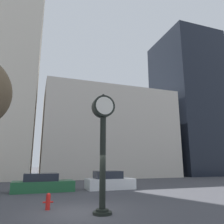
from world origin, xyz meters
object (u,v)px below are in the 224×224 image
car_white (109,181)px  street_clock (103,136)px  car_green (43,184)px  fire_hydrant_near (48,201)px

car_white → street_clock: bearing=-111.3°
car_green → street_clock: bearing=-77.0°
street_clock → car_green: (-2.22, 8.63, -2.82)m
street_clock → fire_hydrant_near: bearing=141.7°
fire_hydrant_near → car_green: bearing=90.4°
car_green → car_white: (5.36, -0.12, 0.05)m
car_green → fire_hydrant_near: bearing=-91.1°
car_green → fire_hydrant_near: 6.92m
street_clock → fire_hydrant_near: size_ratio=7.16×
car_green → fire_hydrant_near: (0.04, -6.91, -0.19)m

